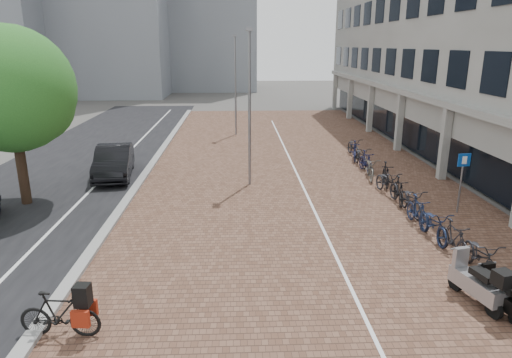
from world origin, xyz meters
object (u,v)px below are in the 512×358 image
object	(u,v)px
car_dark	(114,162)
hero_bike	(59,314)
parking_sign	(462,174)
scooter_front	(477,281)
scooter_mid	(501,293)

from	to	relation	value
car_dark	hero_bike	bearing A→B (deg)	-89.17
car_dark	parking_sign	size ratio (longest dim) A/B	1.96
scooter_front	parking_sign	xyz separation A→B (m)	(2.49, 6.12, 0.89)
hero_bike	scooter_mid	distance (m)	9.89
scooter_mid	car_dark	bearing A→B (deg)	124.85
scooter_front	scooter_mid	xyz separation A→B (m)	(0.38, -0.41, -0.09)
parking_sign	hero_bike	bearing A→B (deg)	-155.08
car_dark	scooter_mid	xyz separation A→B (m)	(11.88, -12.01, -0.21)
scooter_front	car_dark	bearing A→B (deg)	121.17
scooter_front	scooter_mid	size ratio (longest dim) A/B	1.18
hero_bike	scooter_front	size ratio (longest dim) A/B	1.00
scooter_front	scooter_mid	bearing A→B (deg)	-61.14
car_dark	scooter_mid	world-z (taller)	car_dark
parking_sign	car_dark	bearing A→B (deg)	153.35
scooter_front	scooter_mid	distance (m)	0.57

